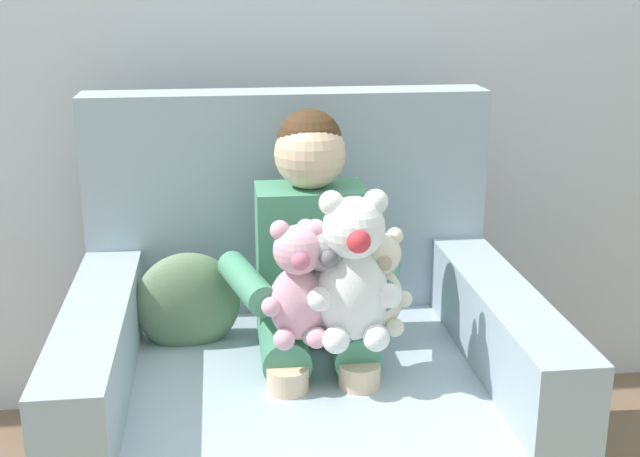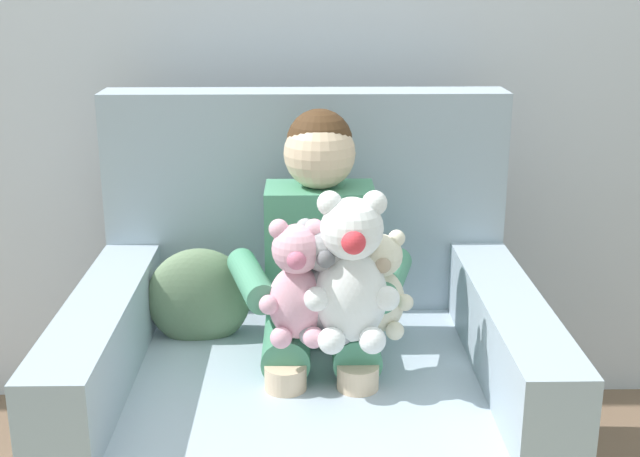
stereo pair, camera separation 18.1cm
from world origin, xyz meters
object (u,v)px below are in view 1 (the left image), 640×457
at_px(armchair, 301,400).
at_px(plush_cream, 379,284).
at_px(plush_pink, 298,286).
at_px(seated_child, 314,269).
at_px(plush_white, 353,273).
at_px(plush_grey, 326,283).
at_px(throw_pillow, 188,303).

relative_size(armchair, plush_cream, 4.37).
relative_size(armchair, plush_pink, 3.81).
distance_m(armchair, seated_child, 0.33).
bearing_deg(seated_child, plush_white, -71.93).
height_order(armchair, plush_cream, armchair).
distance_m(seated_child, plush_cream, 0.19).
distance_m(armchair, plush_pink, 0.39).
bearing_deg(plush_cream, plush_white, -123.00).
distance_m(plush_pink, plush_white, 0.12).
distance_m(plush_grey, throw_pillow, 0.43).
relative_size(seated_child, throw_pillow, 3.17).
xyz_separation_m(plush_grey, throw_pillow, (-0.31, 0.26, -0.14)).
height_order(seated_child, plush_cream, seated_child).
bearing_deg(armchair, plush_grey, -72.55).
xyz_separation_m(plush_pink, plush_cream, (0.18, 0.03, -0.02)).
bearing_deg(plush_pink, throw_pillow, 111.24).
height_order(plush_white, throw_pillow, plush_white).
relative_size(plush_pink, plush_white, 0.81).
bearing_deg(throw_pillow, plush_grey, -39.57).
relative_size(armchair, seated_child, 1.28).
height_order(plush_pink, plush_grey, plush_pink).
relative_size(plush_cream, throw_pillow, 0.93).
relative_size(armchair, plush_white, 3.08).
xyz_separation_m(plush_grey, plush_white, (0.06, -0.03, 0.03)).
relative_size(armchair, throw_pillow, 4.06).
xyz_separation_m(armchair, plush_white, (0.10, -0.17, 0.39)).
height_order(plush_pink, throw_pillow, plush_pink).
xyz_separation_m(armchair, seated_child, (0.03, 0.02, 0.33)).
relative_size(plush_white, throw_pillow, 1.32).
relative_size(plush_cream, plush_white, 0.70).
height_order(plush_cream, plush_white, plush_white).
bearing_deg(seated_child, armchair, -144.72).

